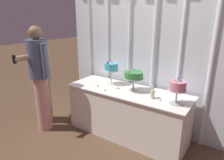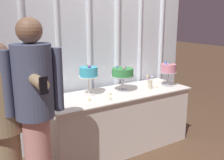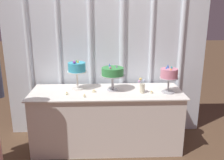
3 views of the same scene
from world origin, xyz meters
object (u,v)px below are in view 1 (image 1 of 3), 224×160
object	(u,v)px
flower_vase	(152,93)
tealight_far_left	(98,86)
tealight_far_right	(160,100)
cake_display_leftmost	(111,68)
cake_table	(127,113)
tealight_near_left	(105,90)
cake_display_rightmost	(177,87)
guest_girl_blue_dress	(41,77)
cake_display_center	(134,76)
tealight_near_right	(118,88)
guest_man_pink_jacket	(40,75)

from	to	relation	value
flower_vase	tealight_far_left	world-z (taller)	flower_vase
tealight_far_left	tealight_far_right	bearing A→B (deg)	0.43
cake_display_leftmost	flower_vase	size ratio (longest dim) A/B	2.08
cake_table	tealight_near_left	bearing A→B (deg)	-142.16
cake_table	tealight_far_left	world-z (taller)	tealight_far_left
cake_display_rightmost	tealight_far_left	world-z (taller)	cake_display_rightmost
cake_table	cake_display_rightmost	size ratio (longest dim) A/B	5.44
tealight_far_right	tealight_near_left	bearing A→B (deg)	-172.93
tealight_far_left	guest_girl_blue_dress	bearing A→B (deg)	-161.42
cake_display_leftmost	cake_display_center	size ratio (longest dim) A/B	1.16
cake_display_leftmost	cake_display_rightmost	world-z (taller)	cake_display_leftmost
tealight_near_right	tealight_far_right	bearing A→B (deg)	-5.92
cake_table	cake_display_center	world-z (taller)	cake_display_center
cake_display_leftmost	tealight_far_left	distance (m)	0.37
tealight_near_right	guest_man_pink_jacket	xyz separation A→B (m)	(-1.10, -0.60, 0.17)
tealight_near_left	guest_man_pink_jacket	xyz separation A→B (m)	(-1.00, -0.43, 0.17)
flower_vase	guest_girl_blue_dress	xyz separation A→B (m)	(-1.94, -0.37, -0.02)
tealight_far_right	guest_man_pink_jacket	bearing A→B (deg)	-163.89
tealight_far_left	guest_man_pink_jacket	world-z (taller)	guest_man_pink_jacket
cake_display_leftmost	tealight_far_right	xyz separation A→B (m)	(0.95, -0.22, -0.27)
flower_vase	tealight_near_right	xyz separation A→B (m)	(-0.61, 0.05, -0.07)
cake_display_center	tealight_near_right	size ratio (longest dim) A/B	6.79
tealight_near_right	guest_girl_blue_dress	bearing A→B (deg)	-162.54
cake_display_rightmost	tealight_far_right	size ratio (longest dim) A/B	9.75
cake_display_leftmost	guest_man_pink_jacket	bearing A→B (deg)	-139.78
tealight_far_left	tealight_near_left	world-z (taller)	same
tealight_far_right	tealight_near_right	bearing A→B (deg)	174.08
tealight_far_left	guest_man_pink_jacket	xyz separation A→B (m)	(-0.77, -0.52, 0.17)
cake_table	cake_display_leftmost	distance (m)	0.78
cake_display_leftmost	tealight_near_left	size ratio (longest dim) A/B	10.95
flower_vase	tealight_near_left	size ratio (longest dim) A/B	5.27
tealight_far_left	guest_man_pink_jacket	bearing A→B (deg)	-145.95
cake_display_center	tealight_far_left	size ratio (longest dim) A/B	9.03
tealight_far_left	tealight_near_left	xyz separation A→B (m)	(0.22, -0.10, 0.00)
cake_display_center	tealight_far_right	size ratio (longest dim) A/B	9.33
cake_table	flower_vase	xyz separation A→B (m)	(0.45, -0.08, 0.47)
cake_display_leftmost	guest_girl_blue_dress	size ratio (longest dim) A/B	0.26
cake_display_leftmost	guest_girl_blue_dress	world-z (taller)	guest_girl_blue_dress
tealight_near_left	tealight_near_right	world-z (taller)	tealight_near_right
tealight_near_left	guest_man_pink_jacket	distance (m)	1.10
flower_vase	tealight_far_left	distance (m)	0.94
flower_vase	tealight_far_right	size ratio (longest dim) A/B	5.21
tealight_near_left	tealight_far_right	world-z (taller)	tealight_near_left
cake_display_rightmost	cake_display_leftmost	bearing A→B (deg)	170.71
cake_display_leftmost	guest_girl_blue_dress	xyz separation A→B (m)	(-1.11, -0.56, -0.22)
cake_display_rightmost	tealight_near_left	bearing A→B (deg)	-172.88
cake_table	guest_girl_blue_dress	bearing A→B (deg)	-163.26
cake_display_rightmost	tealight_near_right	size ratio (longest dim) A/B	7.09
guest_girl_blue_dress	cake_display_rightmost	bearing A→B (deg)	9.30
cake_table	guest_girl_blue_dress	world-z (taller)	guest_girl_blue_dress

